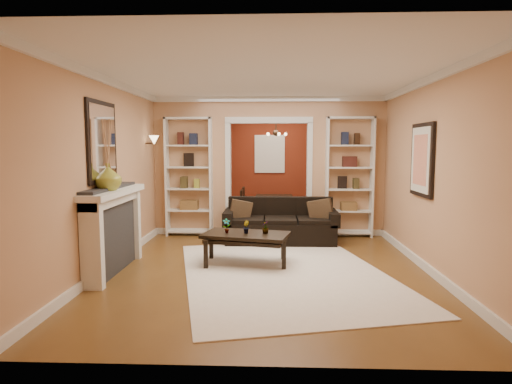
{
  "coord_description": "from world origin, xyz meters",
  "views": [
    {
      "loc": [
        0.07,
        -7.23,
        1.74
      ],
      "look_at": [
        -0.17,
        -0.8,
        1.06
      ],
      "focal_mm": 30.0,
      "sensor_mm": 36.0,
      "label": 1
    }
  ],
  "objects_px": {
    "bookshelf_right": "(349,177)",
    "fireplace": "(115,231)",
    "sofa": "(280,221)",
    "dining_table": "(276,210)",
    "bookshelf_left": "(189,177)",
    "coffee_table": "(246,249)"
  },
  "relations": [
    {
      "from": "bookshelf_right",
      "to": "fireplace",
      "type": "height_order",
      "value": "bookshelf_right"
    },
    {
      "from": "sofa",
      "to": "dining_table",
      "type": "distance_m",
      "value": 2.15
    },
    {
      "from": "sofa",
      "to": "bookshelf_left",
      "type": "distance_m",
      "value": 2.01
    },
    {
      "from": "coffee_table",
      "to": "fireplace",
      "type": "height_order",
      "value": "fireplace"
    },
    {
      "from": "coffee_table",
      "to": "bookshelf_left",
      "type": "bearing_deg",
      "value": 133.66
    },
    {
      "from": "coffee_table",
      "to": "bookshelf_left",
      "type": "distance_m",
      "value": 2.57
    },
    {
      "from": "coffee_table",
      "to": "bookshelf_left",
      "type": "xyz_separation_m",
      "value": [
        -1.24,
        2.06,
        0.92
      ]
    },
    {
      "from": "coffee_table",
      "to": "fireplace",
      "type": "bearing_deg",
      "value": -152.54
    },
    {
      "from": "bookshelf_left",
      "to": "fireplace",
      "type": "height_order",
      "value": "bookshelf_left"
    },
    {
      "from": "sofa",
      "to": "bookshelf_right",
      "type": "bearing_deg",
      "value": 23.64
    },
    {
      "from": "dining_table",
      "to": "bookshelf_left",
      "type": "bearing_deg",
      "value": 132.58
    },
    {
      "from": "sofa",
      "to": "coffee_table",
      "type": "bearing_deg",
      "value": -109.95
    },
    {
      "from": "sofa",
      "to": "bookshelf_left",
      "type": "bearing_deg",
      "value": 161.9
    },
    {
      "from": "sofa",
      "to": "dining_table",
      "type": "relative_size",
      "value": 1.28
    },
    {
      "from": "sofa",
      "to": "fireplace",
      "type": "height_order",
      "value": "fireplace"
    },
    {
      "from": "coffee_table",
      "to": "bookshelf_right",
      "type": "height_order",
      "value": "bookshelf_right"
    },
    {
      "from": "sofa",
      "to": "fireplace",
      "type": "relative_size",
      "value": 1.2
    },
    {
      "from": "sofa",
      "to": "bookshelf_left",
      "type": "xyz_separation_m",
      "value": [
        -1.77,
        0.58,
        0.75
      ]
    },
    {
      "from": "fireplace",
      "to": "dining_table",
      "type": "distance_m",
      "value": 4.67
    },
    {
      "from": "fireplace",
      "to": "coffee_table",
      "type": "bearing_deg",
      "value": 14.76
    },
    {
      "from": "coffee_table",
      "to": "bookshelf_right",
      "type": "relative_size",
      "value": 0.54
    },
    {
      "from": "sofa",
      "to": "bookshelf_left",
      "type": "relative_size",
      "value": 0.89
    }
  ]
}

